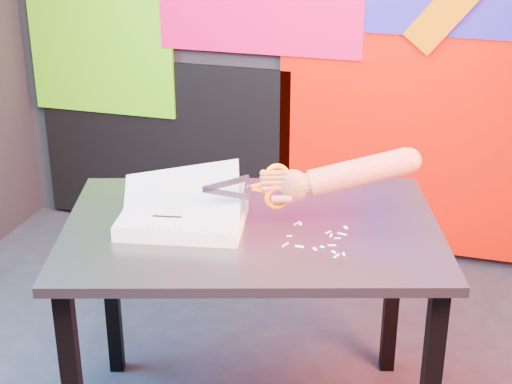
% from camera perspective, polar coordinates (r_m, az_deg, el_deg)
% --- Properties ---
extents(room, '(3.01, 3.01, 2.71)m').
position_cam_1_polar(room, '(2.12, -4.19, 11.53)').
color(room, black).
rests_on(room, ground).
extents(backdrop, '(2.88, 0.05, 2.08)m').
position_cam_1_polar(backdrop, '(3.57, 5.14, 9.81)').
color(backdrop, red).
rests_on(backdrop, ground).
extents(work_table, '(1.30, 1.05, 0.75)m').
position_cam_1_polar(work_table, '(2.42, -0.32, -4.50)').
color(work_table, black).
rests_on(work_table, ground).
extents(printout_stack, '(0.42, 0.33, 0.19)m').
position_cam_1_polar(printout_stack, '(2.37, -5.34, -1.89)').
color(printout_stack, silver).
rests_on(printout_stack, work_table).
extents(scissors, '(0.24, 0.10, 0.14)m').
position_cam_1_polar(scissors, '(2.29, 1.08, 0.38)').
color(scissors, silver).
rests_on(scissors, printout_stack).
extents(hand_forearm, '(0.44, 0.21, 0.16)m').
position_cam_1_polar(hand_forearm, '(2.32, 6.73, 1.29)').
color(hand_forearm, '#A86653').
rests_on(hand_forearm, work_table).
extents(paper_clippings, '(0.19, 0.21, 0.00)m').
position_cam_1_polar(paper_clippings, '(2.29, 4.64, -3.50)').
color(paper_clippings, white).
rests_on(paper_clippings, work_table).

